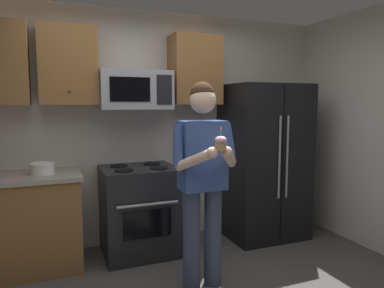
% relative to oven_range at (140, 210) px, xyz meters
% --- Properties ---
extents(wall_back, '(4.40, 0.10, 2.60)m').
position_rel_oven_range_xyz_m(wall_back, '(0.15, 0.39, 0.84)').
color(wall_back, beige).
rests_on(wall_back, ground).
extents(oven_range, '(0.76, 0.70, 0.93)m').
position_rel_oven_range_xyz_m(oven_range, '(0.00, 0.00, 0.00)').
color(oven_range, black).
rests_on(oven_range, ground).
extents(microwave, '(0.74, 0.41, 0.40)m').
position_rel_oven_range_xyz_m(microwave, '(0.00, 0.12, 1.26)').
color(microwave, '#9EA0A5').
extents(refrigerator, '(0.90, 0.75, 1.80)m').
position_rel_oven_range_xyz_m(refrigerator, '(1.50, -0.04, 0.44)').
color(refrigerator, black).
rests_on(refrigerator, ground).
extents(cabinet_row_upper, '(2.78, 0.36, 0.76)m').
position_rel_oven_range_xyz_m(cabinet_row_upper, '(-0.57, 0.17, 1.49)').
color(cabinet_row_upper, brown).
extents(counter_left, '(1.44, 0.66, 0.92)m').
position_rel_oven_range_xyz_m(counter_left, '(-1.30, 0.02, 0.00)').
color(counter_left, brown).
rests_on(counter_left, ground).
extents(bowl_large_white, '(0.23, 0.23, 0.10)m').
position_rel_oven_range_xyz_m(bowl_large_white, '(-0.92, 0.00, 0.51)').
color(bowl_large_white, white).
rests_on(bowl_large_white, counter_left).
extents(person, '(0.60, 0.48, 1.76)m').
position_rel_oven_range_xyz_m(person, '(0.34, -0.89, 0.53)').
color(person, '#383F59').
rests_on(person, ground).
extents(cupcake, '(0.09, 0.09, 0.17)m').
position_rel_oven_range_xyz_m(cupcake, '(0.34, -1.22, 0.83)').
color(cupcake, '#A87F56').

